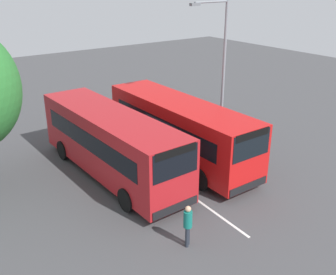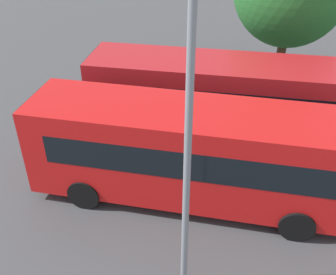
# 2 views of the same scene
# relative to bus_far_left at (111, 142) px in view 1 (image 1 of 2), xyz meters

# --- Properties ---
(ground_plane) EXTENTS (69.85, 69.85, 0.00)m
(ground_plane) POSITION_rel_bus_far_left_xyz_m (0.39, 2.01, -1.77)
(ground_plane) COLOR #424244
(bus_far_left) EXTENTS (10.11, 2.83, 3.21)m
(bus_far_left) POSITION_rel_bus_far_left_xyz_m (0.00, 0.00, 0.00)
(bus_far_left) COLOR #AD191E
(bus_far_left) RESTS_ON ground
(bus_center_left) EXTENTS (10.06, 2.65, 3.21)m
(bus_center_left) POSITION_rel_bus_far_left_xyz_m (0.49, 3.79, 0.00)
(bus_center_left) COLOR red
(bus_center_left) RESTS_ON ground
(pedestrian) EXTENTS (0.45, 0.45, 1.66)m
(pedestrian) POSITION_rel_bus_far_left_xyz_m (6.52, -0.47, -0.79)
(pedestrian) COLOR #232833
(pedestrian) RESTS_ON ground
(street_lamp) EXTENTS (0.30, 2.62, 8.07)m
(street_lamp) POSITION_rel_bus_far_left_xyz_m (0.16, 6.81, 2.88)
(street_lamp) COLOR gray
(street_lamp) RESTS_ON ground
(lane_stripe_outer_left) EXTENTS (14.32, 0.71, 0.01)m
(lane_stripe_outer_left) POSITION_rel_bus_far_left_xyz_m (0.39, 2.01, -1.77)
(lane_stripe_outer_left) COLOR silver
(lane_stripe_outer_left) RESTS_ON ground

